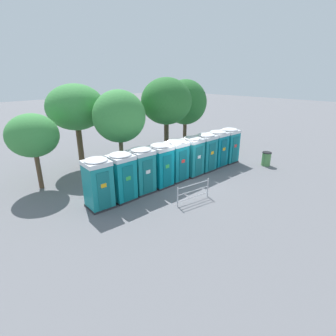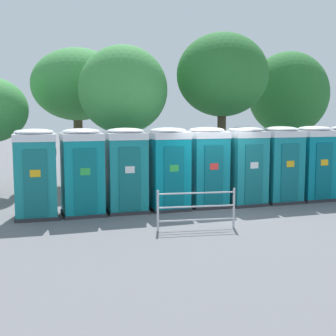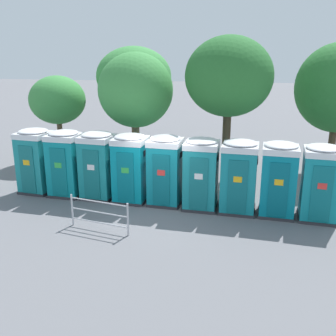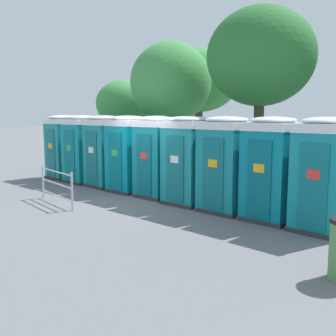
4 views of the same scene
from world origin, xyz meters
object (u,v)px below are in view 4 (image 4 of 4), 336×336
Objects in this scene: portapotty_6 at (226,164)px; street_tree_2 at (199,81)px; portapotty_1 at (82,149)px; portapotty_5 at (188,160)px; portapotty_8 at (325,174)px; portapotty_0 at (64,147)px; portapotty_2 at (105,151)px; street_tree_4 at (171,83)px; portapotty_7 at (271,168)px; portapotty_4 at (157,156)px; portapotty_3 at (128,153)px; event_barrier at (57,185)px; street_tree_0 at (123,104)px; street_tree_1 at (261,57)px.

street_tree_2 reaches higher than portapotty_6.
portapotty_5 is (5.25, -0.35, 0.00)m from portapotty_1.
portapotty_0 is at bearing 176.10° from portapotty_8.
portapotty_2 and portapotty_5 have the same top height.
street_tree_2 is at bearing 106.70° from street_tree_4.
portapotty_2 is 6.57m from portapotty_7.
portapotty_3 is at bearing 178.67° from portapotty_4.
portapotty_0 is 1.00× the size of portapotty_6.
portapotty_1 reaches higher than event_barrier.
portapotty_6 is 1.31m from portapotty_7.
street_tree_0 is at bearing 143.33° from portapotty_4.
event_barrier is at bearing -86.87° from street_tree_4.
portapotty_5 and portapotty_8 have the same top height.
street_tree_4 is at bearing 122.31° from portapotty_4.
street_tree_0 is at bearing -155.12° from street_tree_2.
portapotty_4 is 1.32m from portapotty_5.
portapotty_7 is 11.59m from street_tree_0.
event_barrier is at bearing -57.01° from street_tree_0.
portapotty_6 is at bearing -28.98° from street_tree_0.
street_tree_1 is at bearing -12.94° from street_tree_0.
portapotty_1 is 1.00× the size of portapotty_3.
street_tree_1 is (2.01, 2.81, 3.12)m from portapotty_4.
portapotty_1 is 0.47× the size of street_tree_4.
portapotty_2 is at bearing -150.21° from street_tree_1.
event_barrier is at bearing -120.87° from portapotty_4.
portapotty_5 and portapotty_6 have the same top height.
portapotty_6 is 6.07m from street_tree_4.
portapotty_5 is 0.47× the size of street_tree_4.
street_tree_4 reaches higher than portapotty_6.
portapotty_8 is 8.28m from street_tree_4.
portapotty_7 is (1.31, -0.06, 0.00)m from portapotty_6.
street_tree_2 is 2.79× the size of event_barrier.
portapotty_3 is at bearing -79.12° from street_tree_4.
event_barrier is at bearing -156.99° from portapotty_7.
street_tree_2 is (-5.51, 6.58, 2.85)m from portapotty_6.
portapotty_0 is 4.75m from event_barrier.
street_tree_2 is 9.74m from event_barrier.
portapotty_7 is (5.25, -0.33, -0.00)m from portapotty_3.
portapotty_3 is 1.00× the size of portapotty_4.
event_barrier is at bearing -123.33° from street_tree_1.
portapotty_4 is 1.00× the size of portapotty_6.
street_tree_0 is (-11.59, 5.15, 1.79)m from portapotty_8.
portapotty_0 is 7.89m from portapotty_6.
street_tree_0 reaches higher than portapotty_5.
portapotty_5 is at bearing -103.22° from street_tree_1.
portapotty_0 is 8.29m from street_tree_1.
portapotty_0 is 7.08m from street_tree_2.
street_tree_4 is at bearing 154.51° from portapotty_8.
event_barrier is (-6.81, -2.21, -0.72)m from portapotty_8.
portapotty_5 is 2.63m from portapotty_7.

